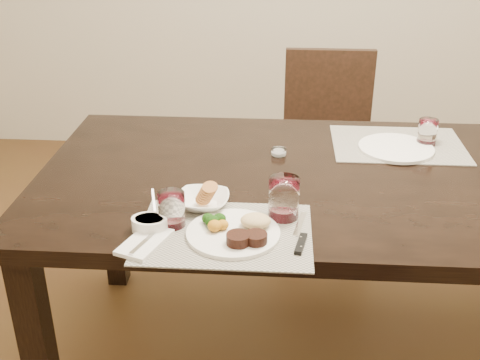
# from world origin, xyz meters

# --- Properties ---
(ground_plane) EXTENTS (4.50, 4.50, 0.00)m
(ground_plane) POSITION_xyz_m (0.00, 0.00, 0.00)
(ground_plane) COLOR #4C2E18
(ground_plane) RESTS_ON ground
(dining_table) EXTENTS (2.00, 1.00, 0.75)m
(dining_table) POSITION_xyz_m (0.00, 0.00, 0.67)
(dining_table) COLOR black
(dining_table) RESTS_ON ground
(chair_far) EXTENTS (0.42, 0.42, 0.90)m
(chair_far) POSITION_xyz_m (0.00, 0.93, 0.50)
(chair_far) COLOR black
(chair_far) RESTS_ON ground
(placemat_near) EXTENTS (0.46, 0.34, 0.00)m
(placemat_near) POSITION_xyz_m (-0.37, -0.38, 0.75)
(placemat_near) COLOR gray
(placemat_near) RESTS_ON dining_table
(placemat_far) EXTENTS (0.46, 0.34, 0.00)m
(placemat_far) POSITION_xyz_m (0.19, 0.27, 0.75)
(placemat_far) COLOR gray
(placemat_far) RESTS_ON dining_table
(dinner_plate) EXTENTS (0.25, 0.25, 0.04)m
(dinner_plate) POSITION_xyz_m (-0.33, -0.40, 0.77)
(dinner_plate) COLOR white
(dinner_plate) RESTS_ON placemat_near
(napkin_fork) EXTENTS (0.14, 0.18, 0.02)m
(napkin_fork) POSITION_xyz_m (-0.57, -0.45, 0.76)
(napkin_fork) COLOR silver
(napkin_fork) RESTS_ON placemat_near
(steak_knife) EXTENTS (0.04, 0.22, 0.01)m
(steak_knife) POSITION_xyz_m (-0.17, -0.41, 0.76)
(steak_knife) COLOR white
(steak_knife) RESTS_ON placemat_near
(cracker_bowl) EXTENTS (0.16, 0.16, 0.07)m
(cracker_bowl) POSITION_xyz_m (-0.44, -0.24, 0.77)
(cracker_bowl) COLOR white
(cracker_bowl) RESTS_ON placemat_near
(sauce_ramekin) EXTENTS (0.10, 0.15, 0.08)m
(sauce_ramekin) POSITION_xyz_m (-0.57, -0.39, 0.78)
(sauce_ramekin) COLOR white
(sauce_ramekin) RESTS_ON placemat_near
(wine_glass_near) EXTENTS (0.08, 0.08, 0.12)m
(wine_glass_near) POSITION_xyz_m (-0.21, -0.29, 0.81)
(wine_glass_near) COLOR white
(wine_glass_near) RESTS_ON placemat_near
(far_plate) EXTENTS (0.26, 0.26, 0.01)m
(far_plate) POSITION_xyz_m (0.18, 0.21, 0.76)
(far_plate) COLOR white
(far_plate) RESTS_ON placemat_far
(wine_glass_far) EXTENTS (0.07, 0.07, 0.09)m
(wine_glass_far) POSITION_xyz_m (0.29, 0.27, 0.80)
(wine_glass_far) COLOR white
(wine_glass_far) RESTS_ON placemat_far
(wine_glass_side) EXTENTS (0.07, 0.07, 0.10)m
(wine_glass_side) POSITION_xyz_m (-0.51, -0.35, 0.79)
(wine_glass_side) COLOR white
(wine_glass_side) RESTS_ON dining_table
(salt_cellar) EXTENTS (0.05, 0.05, 0.02)m
(salt_cellar) POSITION_xyz_m (-0.23, 0.14, 0.76)
(salt_cellar) COLOR white
(salt_cellar) RESTS_ON dining_table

